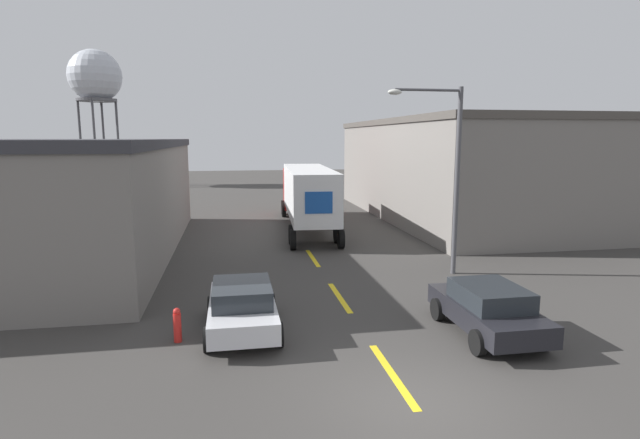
# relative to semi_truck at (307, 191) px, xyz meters

# --- Properties ---
(ground_plane) EXTENTS (160.00, 160.00, 0.00)m
(ground_plane) POSITION_rel_semi_truck_xyz_m (-0.90, -21.34, -2.35)
(ground_plane) COLOR #3D3A38
(road_centerline) EXTENTS (0.20, 15.37, 0.01)m
(road_centerline) POSITION_rel_semi_truck_xyz_m (-0.90, -13.92, -2.34)
(road_centerline) COLOR yellow
(road_centerline) RESTS_ON ground_plane
(warehouse_left) EXTENTS (12.24, 20.57, 5.57)m
(warehouse_left) POSITION_rel_semi_truck_xyz_m (-13.54, -5.06, 0.44)
(warehouse_left) COLOR slate
(warehouse_left) RESTS_ON ground_plane
(warehouse_right) EXTENTS (12.14, 23.50, 6.93)m
(warehouse_right) POSITION_rel_semi_truck_xyz_m (11.70, 2.96, 1.12)
(warehouse_right) COLOR slate
(warehouse_right) RESTS_ON ground_plane
(semi_truck) EXTENTS (3.55, 14.05, 3.87)m
(semi_truck) POSITION_rel_semi_truck_xyz_m (0.00, 0.00, 0.00)
(semi_truck) COLOR #B21919
(semi_truck) RESTS_ON ground_plane
(parked_car_right_near) EXTENTS (2.11, 4.22, 1.48)m
(parked_car_right_near) POSITION_rel_semi_truck_xyz_m (2.59, -17.98, -1.56)
(parked_car_right_near) COLOR black
(parked_car_right_near) RESTS_ON ground_plane
(parked_car_left_near) EXTENTS (2.11, 4.22, 1.48)m
(parked_car_left_near) POSITION_rel_semi_truck_xyz_m (-4.38, -16.55, -1.56)
(parked_car_left_near) COLOR silver
(parked_car_left_near) RESTS_ON ground_plane
(water_tower) EXTENTS (6.03, 6.03, 15.82)m
(water_tower) POSITION_rel_semi_truck_xyz_m (-19.97, 32.97, 10.28)
(water_tower) COLOR #47474C
(water_tower) RESTS_ON ground_plane
(street_lamp) EXTENTS (3.12, 0.32, 7.64)m
(street_lamp) POSITION_rel_semi_truck_xyz_m (4.08, -11.62, 2.17)
(street_lamp) COLOR #4C4C51
(street_lamp) RESTS_ON ground_plane
(fire_hydrant) EXTENTS (0.22, 0.22, 0.98)m
(fire_hydrant) POSITION_rel_semi_truck_xyz_m (-6.18, -16.99, -1.86)
(fire_hydrant) COLOR red
(fire_hydrant) RESTS_ON ground_plane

